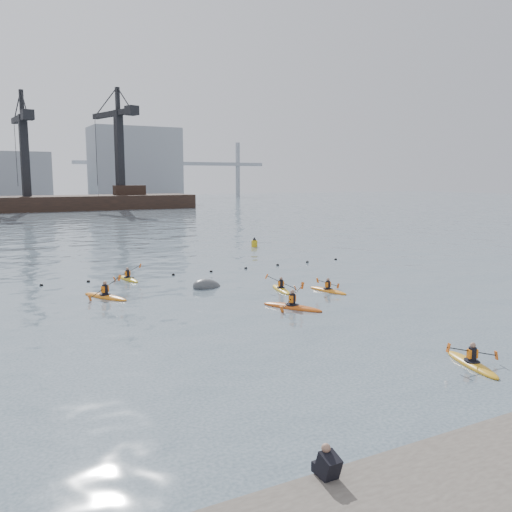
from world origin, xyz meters
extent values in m
plane|color=#394A54|center=(0.00, 0.00, 0.00)|extent=(400.00, 400.00, 0.00)
cube|color=black|center=(-5.50, -5.80, 0.78)|extent=(0.38, 0.60, 0.67)
cube|color=black|center=(-5.50, -5.58, 0.62)|extent=(0.34, 0.40, 0.24)
sphere|color=#8C6651|center=(-5.50, -5.70, 1.16)|extent=(0.21, 0.21, 0.21)
sphere|color=black|center=(-8.00, 22.72, 0.03)|extent=(0.24, 0.24, 0.24)
sphere|color=black|center=(-5.00, 22.58, 0.03)|extent=(0.24, 0.24, 0.24)
sphere|color=black|center=(-2.00, 22.41, 0.03)|extent=(0.24, 0.24, 0.24)
sphere|color=black|center=(1.00, 22.28, 0.03)|extent=(0.24, 0.24, 0.24)
sphere|color=black|center=(4.00, 22.25, 0.03)|extent=(0.24, 0.24, 0.24)
sphere|color=black|center=(7.00, 22.34, 0.03)|extent=(0.24, 0.24, 0.24)
sphere|color=black|center=(10.00, 22.50, 0.03)|extent=(0.24, 0.24, 0.24)
sphere|color=black|center=(13.00, 22.66, 0.03)|extent=(0.24, 0.24, 0.24)
sphere|color=black|center=(16.00, 22.75, 0.03)|extent=(0.24, 0.24, 0.24)
cube|color=black|center=(0.00, 110.00, 0.85)|extent=(72.00, 12.00, 4.50)
cube|color=black|center=(22.00, 110.00, 4.20)|extent=(7.00, 3.00, 2.20)
cube|color=black|center=(0.00, 110.00, 11.60)|extent=(1.73, 1.73, 17.00)
cube|color=black|center=(-0.20, 112.24, 19.50)|extent=(2.50, 15.05, 1.20)
cube|color=black|center=(0.46, 104.77, 19.50)|extent=(2.42, 2.78, 2.00)
cube|color=black|center=(0.00, 110.00, 22.60)|extent=(0.87, 0.87, 5.00)
cube|color=black|center=(20.00, 110.00, 12.60)|extent=(1.96, 1.96, 19.00)
cube|color=black|center=(19.34, 112.46, 21.50)|extent=(5.56, 16.73, 1.20)
cube|color=black|center=(21.54, 104.25, 21.50)|extent=(2.80, 3.08, 2.00)
cube|color=black|center=(20.00, 110.00, 24.60)|extent=(0.98, 0.98, 5.00)
cube|color=gray|center=(35.00, 150.00, 11.00)|extent=(26.00, 14.00, 22.00)
cube|color=gray|center=(55.00, 170.00, 12.00)|extent=(70.00, 2.00, 1.20)
cylinder|color=gray|center=(30.00, 170.00, 10.00)|extent=(1.60, 1.60, 20.00)
cylinder|color=gray|center=(80.00, 170.00, 10.00)|extent=(1.60, 1.60, 20.00)
ellipsoid|color=#C04E12|center=(3.29, 9.63, 0.05)|extent=(2.41, 3.53, 0.36)
cylinder|color=black|center=(3.29, 9.63, 0.19)|extent=(0.93, 0.93, 0.07)
cylinder|color=black|center=(3.29, 9.63, 0.51)|extent=(0.34, 0.34, 0.59)
cube|color=orange|center=(3.29, 9.63, 0.53)|extent=(0.48, 0.42, 0.39)
sphere|color=#8C6651|center=(3.29, 9.63, 0.91)|extent=(0.24, 0.24, 0.24)
cylinder|color=black|center=(3.29, 9.63, 0.63)|extent=(2.05, 1.17, 0.99)
cube|color=#D85914|center=(2.28, 9.07, 0.18)|extent=(0.25, 0.24, 0.38)
cube|color=#D85914|center=(4.31, 10.20, 1.07)|extent=(0.25, 0.24, 0.38)
ellipsoid|color=orange|center=(4.43, -1.36, 0.04)|extent=(1.54, 3.26, 0.32)
cylinder|color=black|center=(4.43, -1.36, 0.17)|extent=(0.75, 0.75, 0.06)
cylinder|color=black|center=(4.43, -1.36, 0.45)|extent=(0.30, 0.30, 0.52)
cube|color=orange|center=(4.43, -1.36, 0.47)|extent=(0.41, 0.32, 0.34)
sphere|color=#8C6651|center=(4.43, -1.36, 0.80)|extent=(0.21, 0.21, 0.21)
cylinder|color=black|center=(4.43, -1.36, 0.55)|extent=(2.09, 0.66, 0.50)
cube|color=#D85914|center=(3.45, -1.07, 0.77)|extent=(0.16, 0.17, 0.34)
cube|color=#D85914|center=(5.41, -1.66, 0.34)|extent=(0.16, 0.17, 0.34)
ellipsoid|color=orange|center=(-5.11, 17.13, 0.04)|extent=(2.30, 3.50, 0.36)
cylinder|color=black|center=(-5.11, 17.13, 0.19)|extent=(0.91, 0.91, 0.07)
cylinder|color=black|center=(-5.11, 17.13, 0.50)|extent=(0.34, 0.34, 0.58)
cube|color=orange|center=(-5.11, 17.13, 0.53)|extent=(0.47, 0.41, 0.38)
sphere|color=#8C6651|center=(-5.11, 17.13, 0.90)|extent=(0.23, 0.23, 0.23)
cylinder|color=black|center=(-5.11, 17.13, 0.62)|extent=(2.06, 1.11, 0.93)
cube|color=#D85914|center=(-6.12, 16.60, 0.20)|extent=(0.24, 0.23, 0.37)
cube|color=#D85914|center=(-4.10, 17.66, 1.03)|extent=(0.24, 0.23, 0.37)
ellipsoid|color=gold|center=(5.21, 14.02, 0.04)|extent=(1.25, 3.07, 0.30)
cylinder|color=black|center=(5.21, 14.02, 0.16)|extent=(0.67, 0.67, 0.06)
cylinder|color=black|center=(5.21, 14.02, 0.42)|extent=(0.28, 0.28, 0.49)
cube|color=orange|center=(5.21, 14.02, 0.44)|extent=(0.38, 0.28, 0.32)
sphere|color=#8C6651|center=(5.21, 14.02, 0.75)|extent=(0.20, 0.20, 0.20)
cylinder|color=black|center=(5.21, 14.02, 0.52)|extent=(1.84, 0.44, 0.94)
cube|color=#D85914|center=(4.28, 14.23, 0.94)|extent=(0.21, 0.17, 0.31)
cube|color=#D85914|center=(6.15, 13.81, 0.10)|extent=(0.21, 0.17, 0.31)
ellipsoid|color=orange|center=(7.63, 12.33, 0.04)|extent=(1.22, 3.08, 0.30)
cylinder|color=black|center=(7.63, 12.33, 0.16)|extent=(0.67, 0.67, 0.06)
cylinder|color=black|center=(7.63, 12.33, 0.42)|extent=(0.28, 0.28, 0.49)
cube|color=orange|center=(7.63, 12.33, 0.44)|extent=(0.38, 0.27, 0.32)
sphere|color=#8C6651|center=(7.63, 12.33, 0.75)|extent=(0.20, 0.20, 0.20)
cylinder|color=black|center=(7.63, 12.33, 0.52)|extent=(1.94, 0.44, 0.69)
cube|color=#D85914|center=(8.57, 12.52, 0.22)|extent=(0.17, 0.16, 0.32)
cube|color=#D85914|center=(6.69, 12.13, 0.82)|extent=(0.17, 0.16, 0.32)
ellipsoid|color=gold|center=(-2.39, 22.20, 0.04)|extent=(1.09, 3.11, 0.31)
cylinder|color=black|center=(-2.39, 22.20, 0.16)|extent=(0.66, 0.66, 0.06)
cylinder|color=black|center=(-2.39, 22.20, 0.43)|extent=(0.29, 0.29, 0.50)
cube|color=orange|center=(-2.39, 22.20, 0.45)|extent=(0.37, 0.26, 0.32)
sphere|color=#8C6651|center=(-2.39, 22.20, 0.76)|extent=(0.20, 0.20, 0.20)
cylinder|color=black|center=(-2.39, 22.20, 0.52)|extent=(1.94, 0.34, 0.81)
cube|color=#D85914|center=(-3.35, 22.05, 0.16)|extent=(0.18, 0.16, 0.32)
cube|color=#D85914|center=(-1.43, 22.35, 0.89)|extent=(0.18, 0.16, 0.32)
ellipsoid|color=#393B3E|center=(1.46, 17.14, 0.00)|extent=(2.61, 1.88, 1.51)
cylinder|color=#B99F12|center=(14.00, 33.95, 0.27)|extent=(0.63, 0.63, 0.81)
cone|color=black|center=(14.00, 33.95, 0.86)|extent=(0.40, 0.40, 0.32)
camera|label=1|loc=(-12.20, -14.84, 7.09)|focal=38.00mm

